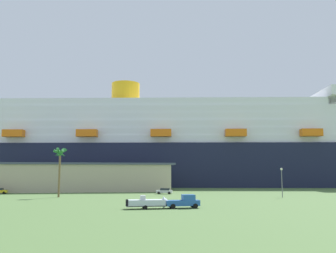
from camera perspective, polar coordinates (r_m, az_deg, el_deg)
name	(u,v)px	position (r m, az deg, el deg)	size (l,w,h in m)	color
ground_plane	(151,191)	(116.09, -2.62, -10.04)	(600.00, 600.00, 0.00)	#4C6B38
cruise_ship	(198,151)	(160.36, 4.69, -3.77)	(249.02, 51.85, 53.79)	#191E38
terminal_building	(62,177)	(122.65, -16.11, -7.55)	(71.51, 26.87, 8.81)	#B7A88C
pickup_truck	(184,202)	(62.21, 2.48, -11.58)	(5.81, 2.86, 2.20)	#2659A5
small_boat_on_trailer	(151,203)	(61.21, -2.66, -11.73)	(8.30, 2.89, 2.15)	#595960
palm_tree	(60,157)	(92.97, -16.42, -4.60)	(3.41, 3.00, 11.85)	brown
street_lamp	(282,178)	(92.13, 17.23, -7.61)	(0.56, 0.56, 6.95)	slate
parked_car_silver_sedan	(165,191)	(102.69, -0.54, -9.96)	(4.64, 2.65, 1.58)	silver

